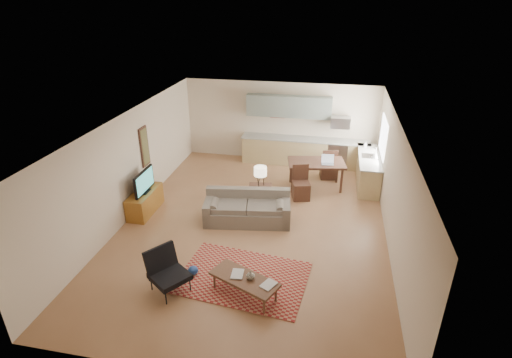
% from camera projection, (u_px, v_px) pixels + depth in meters
% --- Properties ---
extents(room, '(9.00, 9.00, 9.00)m').
position_uv_depth(room, '(254.00, 177.00, 9.57)').
color(room, '#936441').
rests_on(room, ground).
extents(kitchen_counter_back, '(4.26, 0.64, 0.92)m').
position_uv_depth(kitchen_counter_back, '(304.00, 152.00, 13.50)').
color(kitchen_counter_back, tan).
rests_on(kitchen_counter_back, ground).
extents(kitchen_counter_right, '(0.64, 2.26, 0.92)m').
position_uv_depth(kitchen_counter_right, '(368.00, 170.00, 12.09)').
color(kitchen_counter_right, tan).
rests_on(kitchen_counter_right, ground).
extents(kitchen_range, '(0.62, 0.62, 0.90)m').
position_uv_depth(kitchen_range, '(337.00, 154.00, 13.31)').
color(kitchen_range, '#A5A8AD').
rests_on(kitchen_range, ground).
extents(kitchen_microwave, '(0.62, 0.40, 0.35)m').
position_uv_depth(kitchen_microwave, '(340.00, 122.00, 12.85)').
color(kitchen_microwave, '#A5A8AD').
rests_on(kitchen_microwave, room).
extents(upper_cabinets, '(2.80, 0.34, 0.70)m').
position_uv_depth(upper_cabinets, '(289.00, 106.00, 13.10)').
color(upper_cabinets, gray).
rests_on(upper_cabinets, room).
extents(window_right, '(0.02, 1.40, 1.05)m').
position_uv_depth(window_right, '(383.00, 137.00, 11.57)').
color(window_right, white).
rests_on(window_right, room).
extents(wall_art_left, '(0.06, 0.42, 1.10)m').
position_uv_depth(wall_art_left, '(145.00, 147.00, 10.85)').
color(wall_art_left, olive).
rests_on(wall_art_left, room).
extents(triptych, '(1.70, 0.04, 0.50)m').
position_uv_depth(triptych, '(277.00, 110.00, 13.38)').
color(triptych, beige).
rests_on(triptych, room).
extents(rug, '(2.78, 2.07, 0.02)m').
position_uv_depth(rug, '(243.00, 277.00, 8.27)').
color(rug, maroon).
rests_on(rug, floor).
extents(sofa, '(2.38, 1.31, 0.79)m').
position_uv_depth(sofa, '(247.00, 208.00, 10.14)').
color(sofa, '#685E52').
rests_on(sofa, floor).
extents(coffee_table, '(1.47, 1.06, 0.41)m').
position_uv_depth(coffee_table, '(244.00, 286.00, 7.73)').
color(coffee_table, '#503221').
rests_on(coffee_table, floor).
extents(book_a, '(0.28, 0.34, 0.03)m').
position_uv_depth(book_a, '(231.00, 274.00, 7.74)').
color(book_a, maroon).
rests_on(book_a, coffee_table).
extents(book_b, '(0.48, 0.50, 0.02)m').
position_uv_depth(book_b, '(264.00, 282.00, 7.52)').
color(book_b, navy).
rests_on(book_b, coffee_table).
extents(vase, '(0.22, 0.22, 0.18)m').
position_uv_depth(vase, '(251.00, 275.00, 7.59)').
color(vase, black).
rests_on(vase, coffee_table).
extents(armchair, '(1.07, 1.07, 0.87)m').
position_uv_depth(armchair, '(169.00, 273.00, 7.74)').
color(armchair, black).
rests_on(armchair, floor).
extents(tv_credenza, '(0.50, 1.30, 0.60)m').
position_uv_depth(tv_credenza, '(145.00, 202.00, 10.63)').
color(tv_credenza, brown).
rests_on(tv_credenza, floor).
extents(tv, '(0.10, 1.00, 0.60)m').
position_uv_depth(tv, '(144.00, 182.00, 10.36)').
color(tv, black).
rests_on(tv, tv_credenza).
extents(console_table, '(0.65, 0.48, 0.70)m').
position_uv_depth(console_table, '(260.00, 197.00, 10.75)').
color(console_table, '#3E251B').
rests_on(console_table, floor).
extents(table_lamp, '(0.43, 0.43, 0.56)m').
position_uv_depth(table_lamp, '(260.00, 176.00, 10.48)').
color(table_lamp, beige).
rests_on(table_lamp, console_table).
extents(dining_table, '(1.79, 1.23, 0.83)m').
position_uv_depth(dining_table, '(316.00, 175.00, 11.90)').
color(dining_table, '#3E251B').
rests_on(dining_table, floor).
extents(dining_chair_near, '(0.58, 0.59, 0.98)m').
position_uv_depth(dining_chair_near, '(301.00, 183.00, 11.24)').
color(dining_chair_near, '#3E251B').
rests_on(dining_chair_near, floor).
extents(dining_chair_far, '(0.55, 0.57, 1.00)m').
position_uv_depth(dining_chair_far, '(329.00, 163.00, 12.51)').
color(dining_chair_far, '#3E251B').
rests_on(dining_chair_far, floor).
extents(laptop, '(0.37, 0.29, 0.26)m').
position_uv_depth(laptop, '(328.00, 160.00, 11.51)').
color(laptop, '#A5A8AD').
rests_on(laptop, dining_table).
extents(soap_bottle, '(0.11, 0.11, 0.19)m').
position_uv_depth(soap_bottle, '(366.00, 144.00, 12.54)').
color(soap_bottle, beige).
rests_on(soap_bottle, kitchen_counter_right).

